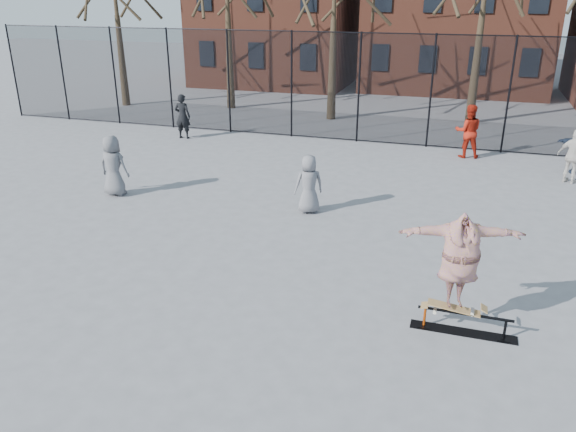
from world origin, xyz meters
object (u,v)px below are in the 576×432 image
(skate_rail, at_px, (464,325))
(skateboard, at_px, (454,308))
(bystander_grey, at_px, (113,166))
(bystander_black, at_px, (183,116))
(bystander_extra, at_px, (309,184))
(bystander_red, at_px, (468,131))
(bystander_white, at_px, (574,156))
(skater, at_px, (460,261))

(skate_rail, xyz_separation_m, skateboard, (-0.19, -0.00, 0.29))
(skateboard, relative_size, bystander_grey, 0.55)
(bystander_black, distance_m, bystander_extra, 9.10)
(skateboard, relative_size, bystander_red, 0.51)
(bystander_white, bearing_deg, bystander_extra, 65.02)
(skate_rail, xyz_separation_m, skater, (-0.19, -0.00, 1.16))
(skater, height_order, bystander_red, skater)
(skater, xyz_separation_m, bystander_white, (3.01, 9.22, -0.50))
(bystander_white, bearing_deg, skate_rail, 103.48)
(bystander_black, bearing_deg, bystander_red, -179.29)
(skater, relative_size, bystander_black, 1.18)
(bystander_red, relative_size, bystander_extra, 1.19)
(bystander_white, bearing_deg, bystander_red, -2.50)
(skater, relative_size, bystander_red, 1.11)
(skate_rail, relative_size, bystander_black, 1.02)
(bystander_black, bearing_deg, skater, 132.47)
(skateboard, distance_m, bystander_extra, 5.92)
(bystander_extra, bearing_deg, skateboard, 99.10)
(bystander_black, height_order, bystander_white, bystander_black)
(skateboard, xyz_separation_m, bystander_red, (-0.01, 11.19, 0.47))
(skateboard, relative_size, bystander_white, 0.57)
(bystander_grey, distance_m, bystander_white, 13.30)
(skate_rail, relative_size, skater, 0.87)
(skate_rail, height_order, bystander_extra, bystander_extra)
(skater, xyz_separation_m, bystander_black, (-10.53, 10.65, -0.46))
(skater, xyz_separation_m, bystander_grey, (-9.30, 4.19, -0.47))
(bystander_grey, bearing_deg, bystander_white, -157.89)
(bystander_grey, height_order, bystander_red, bystander_red)
(skater, height_order, bystander_black, skater)
(bystander_black, distance_m, bystander_red, 10.53)
(skateboard, relative_size, bystander_extra, 0.61)
(skate_rail, distance_m, skater, 1.18)
(bystander_black, bearing_deg, bystander_grey, 98.59)
(skate_rail, height_order, skater, skater)
(skate_rail, bearing_deg, bystander_white, 72.98)
(skateboard, relative_size, skater, 0.46)
(bystander_white, relative_size, bystander_extra, 1.07)
(bystander_black, xyz_separation_m, bystander_red, (10.52, 0.54, 0.05))
(bystander_extra, bearing_deg, bystander_red, -150.27)
(skateboard, height_order, bystander_red, bystander_red)
(skateboard, relative_size, bystander_black, 0.54)
(bystander_extra, bearing_deg, bystander_black, -72.83)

